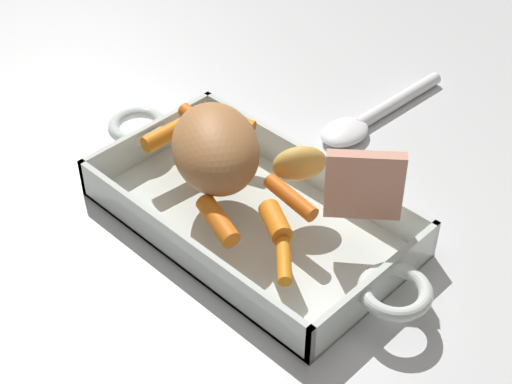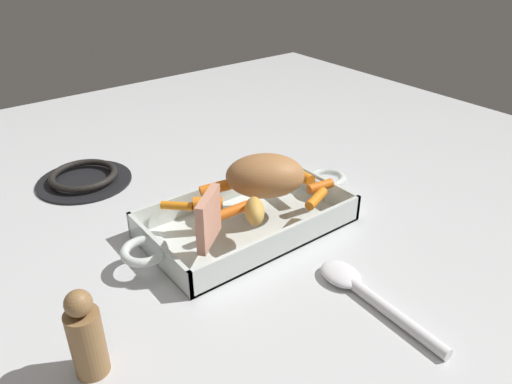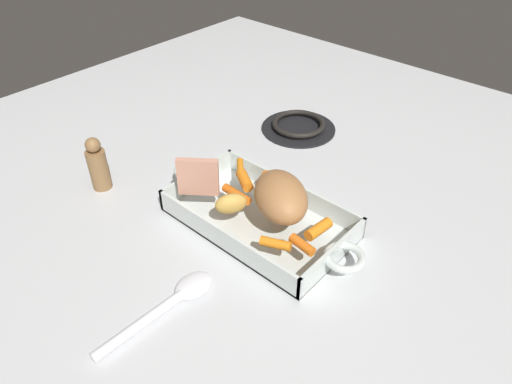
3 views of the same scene
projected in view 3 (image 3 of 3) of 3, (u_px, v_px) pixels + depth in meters
name	position (u px, v px, depth m)	size (l,w,h in m)	color
ground_plane	(259.00, 223.00, 0.94)	(1.88, 1.88, 0.00)	silver
roasting_dish	(259.00, 217.00, 0.93)	(0.47, 0.21, 0.05)	silver
pork_roast	(281.00, 197.00, 0.87)	(0.14, 0.10, 0.08)	#AA7141
roast_slice_thin	(198.00, 177.00, 0.91)	(0.01, 0.08, 0.08)	tan
baby_carrot_center_right	(237.00, 194.00, 0.92)	(0.02, 0.02, 0.07)	orange
baby_carrot_southwest	(240.00, 167.00, 0.99)	(0.01, 0.01, 0.06)	orange
baby_carrot_northeast	(302.00, 245.00, 0.81)	(0.02, 0.02, 0.05)	orange
baby_carrot_center_left	(318.00, 229.00, 0.84)	(0.02, 0.02, 0.06)	orange
baby_carrot_long	(245.00, 180.00, 0.95)	(0.02, 0.02, 0.05)	orange
baby_carrot_short	(276.00, 244.00, 0.81)	(0.02, 0.02, 0.06)	orange
baby_carrot_northwest	(274.00, 181.00, 0.95)	(0.02, 0.02, 0.06)	orange
potato_halved	(231.00, 204.00, 0.88)	(0.06, 0.03, 0.04)	gold
stove_burner_rear	(298.00, 126.00, 1.23)	(0.19, 0.19, 0.02)	black
serving_spoon	(173.00, 301.00, 0.77)	(0.06, 0.23, 0.02)	white
pepper_mill	(98.00, 165.00, 1.00)	(0.04, 0.04, 0.12)	olive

